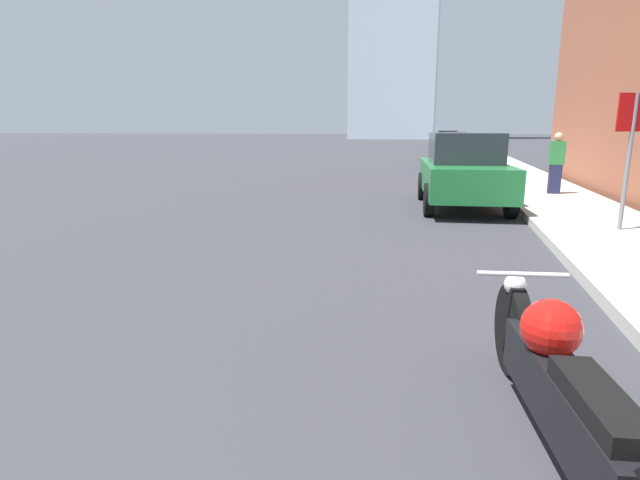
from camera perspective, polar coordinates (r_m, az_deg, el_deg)
The scene contains 8 objects.
sidewalk at distance 38.58m, azimuth 18.13°, elevation 9.39°, with size 2.30×240.00×0.15m.
motorcycle at distance 3.13m, azimuth 26.12°, elevation -15.04°, with size 0.67×2.77×0.82m.
parked_car_green at distance 12.02m, azimuth 16.04°, elevation 7.62°, with size 2.15×4.35×1.71m.
parked_car_blue at distance 22.68m, azimuth 14.73°, elevation 9.71°, with size 1.99×4.39×1.65m.
parked_car_yellow at distance 35.08m, azimuth 15.07°, elevation 10.50°, with size 2.08×4.18×1.62m.
parked_car_black at distance 45.41m, azimuth 14.31°, elevation 10.98°, with size 2.01×4.00×1.68m.
stop_sign at distance 9.61m, azimuth 32.02°, elevation 9.86°, with size 0.57×0.26×2.20m.
pedestrian at distance 14.38m, azimuth 25.39°, elevation 7.96°, with size 0.36×0.22×1.56m.
Camera 1 is at (2.86, 1.56, 1.79)m, focal length 28.00 mm.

